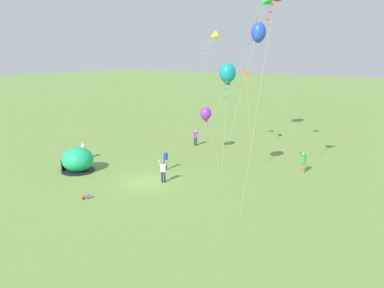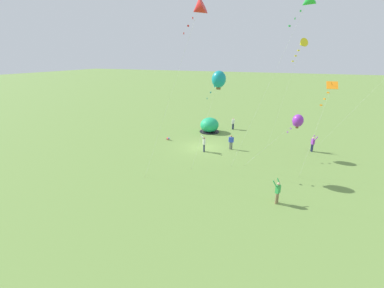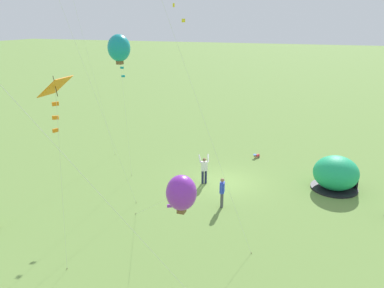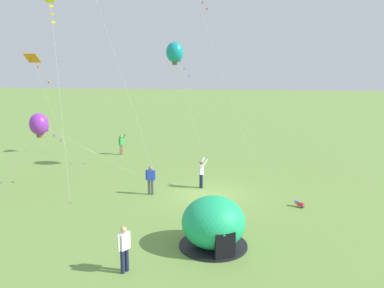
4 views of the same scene
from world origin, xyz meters
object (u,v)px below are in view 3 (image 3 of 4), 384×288
popup_tent (336,174)px  kite_orange (56,96)px  person_arms_raised (204,169)px  kite_purple (181,193)px  person_strolling (222,191)px  toddler_crawling (256,156)px  kite_teal (119,48)px

popup_tent → kite_orange: (8.83, 13.64, 6.74)m
person_arms_raised → kite_purple: bearing=103.1°
person_strolling → person_arms_raised: (1.91, -2.66, 0.03)m
person_arms_raised → kite_orange: kite_orange is taller
toddler_crawling → kite_orange: bearing=79.3°
toddler_crawling → kite_teal: 13.41m
kite_purple → popup_tent: bearing=-116.0°
toddler_crawling → kite_purple: (0.07, 15.25, 3.84)m
person_arms_raised → kite_purple: size_ratio=0.38×
toddler_crawling → kite_purple: kite_purple is taller
person_strolling → kite_teal: kite_teal is taller
popup_tent → toddler_crawling: 6.76m
person_arms_raised → kite_purple: 10.21m
popup_tent → person_arms_raised: (7.82, 1.97, 0.00)m
kite_orange → kite_teal: kite_teal is taller
person_arms_raised → kite_purple: kite_purple is taller
person_arms_raised → person_strolling: bearing=125.6°
popup_tent → person_arms_raised: 8.06m
kite_orange → person_arms_raised: bearing=-95.0°
kite_orange → kite_teal: 9.51m
person_strolling → kite_teal: 9.58m
toddler_crawling → person_arms_raised: person_arms_raised is taller
kite_teal → kite_purple: bearing=132.5°
kite_purple → person_strolling: bearing=-87.5°
popup_tent → person_strolling: size_ratio=1.63×
person_strolling → toddler_crawling: bearing=-92.5°
kite_purple → kite_teal: bearing=-47.5°
kite_purple → toddler_crawling: bearing=-90.2°
person_arms_raised → kite_teal: bearing=33.6°
person_arms_raised → kite_teal: size_ratio=0.21×
toddler_crawling → kite_purple: bearing=89.8°
toddler_crawling → kite_teal: size_ratio=0.06×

